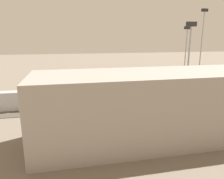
# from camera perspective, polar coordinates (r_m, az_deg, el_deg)

# --- Properties ---
(ground_plane) EXTENTS (400.00, 400.00, 0.00)m
(ground_plane) POSITION_cam_1_polar(r_m,az_deg,el_deg) (72.09, 1.13, -1.84)
(ground_plane) COLOR #756B5B
(track_bed_0) EXTENTS (140.00, 2.80, 0.12)m
(track_bed_0) POSITION_cam_1_polar(r_m,az_deg,el_deg) (83.91, -0.83, 0.43)
(track_bed_0) COLOR #4C443D
(track_bed_0) RESTS_ON ground_plane
(track_bed_1) EXTENTS (140.00, 2.80, 0.12)m
(track_bed_1) POSITION_cam_1_polar(r_m,az_deg,el_deg) (79.15, -0.11, -0.38)
(track_bed_1) COLOR #4C443D
(track_bed_1) RESTS_ON ground_plane
(track_bed_2) EXTENTS (140.00, 2.80, 0.12)m
(track_bed_2) POSITION_cam_1_polar(r_m,az_deg,el_deg) (74.43, 0.69, -1.29)
(track_bed_2) COLOR #3D3833
(track_bed_2) RESTS_ON ground_plane
(track_bed_3) EXTENTS (140.00, 2.80, 0.12)m
(track_bed_3) POSITION_cam_1_polar(r_m,az_deg,el_deg) (69.74, 1.61, -2.33)
(track_bed_3) COLOR #4C443D
(track_bed_3) RESTS_ON ground_plane
(track_bed_4) EXTENTS (140.00, 2.80, 0.12)m
(track_bed_4) POSITION_cam_1_polar(r_m,az_deg,el_deg) (65.09, 2.66, -3.51)
(track_bed_4) COLOR #4C443D
(track_bed_4) RESTS_ON ground_plane
(track_bed_5) EXTENTS (140.00, 2.80, 0.12)m
(track_bed_5) POSITION_cam_1_polar(r_m,az_deg,el_deg) (60.51, 3.87, -4.87)
(track_bed_5) COLOR #4C443D
(track_bed_5) RESTS_ON ground_plane
(train_on_track_5) EXTENTS (10.00, 3.00, 5.00)m
(train_on_track_5) POSITION_cam_1_polar(r_m,az_deg,el_deg) (63.47, 12.99, -2.33)
(train_on_track_5) COLOR gold
(train_on_track_5) RESTS_ON ground_plane
(train_on_track_0) EXTENTS (10.00, 3.00, 5.00)m
(train_on_track_0) POSITION_cam_1_polar(r_m,az_deg,el_deg) (104.28, 26.31, 2.79)
(train_on_track_0) COLOR #D85914
(train_on_track_0) RESTS_ON ground_plane
(train_on_track_4) EXTENTS (95.60, 3.00, 5.00)m
(train_on_track_4) POSITION_cam_1_polar(r_m,az_deg,el_deg) (63.50, -0.86, -1.53)
(train_on_track_4) COLOR #B7BABF
(train_on_track_4) RESTS_ON ground_plane
(light_mast_0) EXTENTS (2.80, 0.70, 23.77)m
(light_mast_0) POSITION_cam_1_polar(r_m,az_deg,el_deg) (97.98, 19.05, 10.69)
(light_mast_0) COLOR #9EA0A5
(light_mast_0) RESTS_ON ground_plane
(light_mast_1) EXTENTS (2.80, 0.70, 23.24)m
(light_mast_1) POSITION_cam_1_polar(r_m,az_deg,el_deg) (61.94, 19.76, 9.07)
(light_mast_1) COLOR #9EA0A5
(light_mast_1) RESTS_ON ground_plane
(light_mast_2) EXTENTS (2.80, 0.70, 30.74)m
(light_mast_2) POSITION_cam_1_polar(r_m,az_deg,el_deg) (100.38, 22.79, 12.61)
(light_mast_2) COLOR #9EA0A5
(light_mast_2) RESTS_ON ground_plane
(maintenance_shed) EXTENTS (54.67, 14.14, 13.10)m
(maintenance_shed) POSITION_cam_1_polar(r_m,az_deg,el_deg) (43.76, 17.10, -3.84)
(maintenance_shed) COLOR #9E9389
(maintenance_shed) RESTS_ON ground_plane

